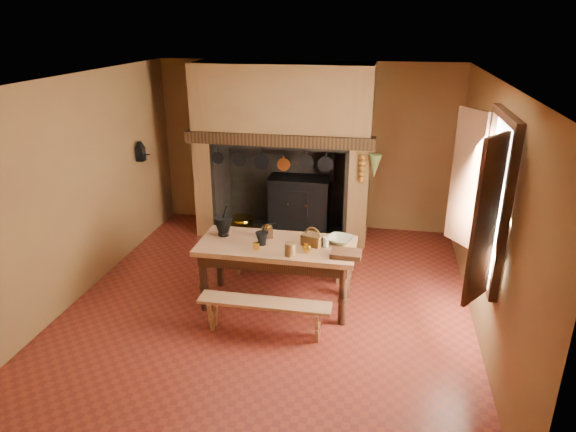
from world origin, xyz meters
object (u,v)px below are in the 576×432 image
object	(u,v)px
bench_front	(264,310)
mixing_bowl	(340,240)
coffee_grinder	(267,231)
work_table	(277,253)
wicker_basket	(313,239)
iron_range	(300,203)

from	to	relation	value
bench_front	mixing_bowl	xyz separation A→B (m)	(0.77, 0.86, 0.56)
coffee_grinder	mixing_bowl	xyz separation A→B (m)	(0.92, -0.01, -0.04)
work_table	coffee_grinder	xyz separation A→B (m)	(-0.16, 0.18, 0.21)
work_table	wicker_basket	size ratio (longest dim) A/B	6.72
mixing_bowl	iron_range	bearing A→B (deg)	110.95
work_table	coffee_grinder	size ratio (longest dim) A/B	9.60
work_table	bench_front	world-z (taller)	work_table
iron_range	bench_front	bearing A→B (deg)	-87.77
bench_front	mixing_bowl	world-z (taller)	mixing_bowl
coffee_grinder	wicker_basket	xyz separation A→B (m)	(0.60, -0.13, 0.00)
bench_front	mixing_bowl	bearing A→B (deg)	48.43
bench_front	wicker_basket	bearing A→B (deg)	59.63
bench_front	coffee_grinder	world-z (taller)	coffee_grinder
iron_range	wicker_basket	world-z (taller)	iron_range
mixing_bowl	wicker_basket	xyz separation A→B (m)	(-0.33, -0.12, 0.04)
coffee_grinder	mixing_bowl	world-z (taller)	coffee_grinder
work_table	wicker_basket	bearing A→B (deg)	6.37
coffee_grinder	wicker_basket	distance (m)	0.61
work_table	bench_front	xyz separation A→B (m)	(-0.00, -0.70, -0.38)
iron_range	work_table	distance (m)	2.50
coffee_grinder	mixing_bowl	size ratio (longest dim) A/B	0.63
mixing_bowl	bench_front	bearing A→B (deg)	-131.57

